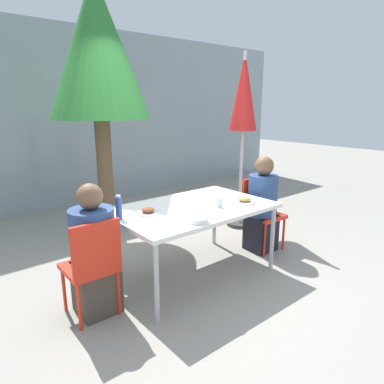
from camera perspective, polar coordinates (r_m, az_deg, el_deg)
ground_plane at (r=3.71m, az=-0.00°, el=-13.43°), size 24.00×24.00×0.00m
building_facade at (r=6.26m, az=-20.42°, el=11.37°), size 10.00×0.20×3.00m
dining_table at (r=3.45m, az=-0.00°, el=-3.20°), size 1.60×1.02×0.74m
chair_left at (r=2.92m, az=-16.24°, el=-11.07°), size 0.40×0.40×0.86m
person_left at (r=3.00m, az=-16.00°, el=-9.95°), size 0.37×0.37×1.13m
chair_right at (r=4.28m, az=11.22°, el=-2.60°), size 0.42×0.42×0.86m
person_right at (r=4.18m, az=11.60°, el=-2.44°), size 0.34×0.34×1.15m
closed_umbrella at (r=4.84m, az=8.60°, el=15.11°), size 0.38×0.38×2.42m
plate_0 at (r=3.23m, az=-7.35°, el=-3.23°), size 0.22×0.22×0.06m
plate_1 at (r=3.60m, az=8.74°, el=-1.36°), size 0.24×0.24×0.07m
bottle at (r=3.10m, az=-12.11°, el=-2.58°), size 0.06×0.06×0.22m
drinking_cup at (r=3.40m, az=4.49°, el=-1.79°), size 0.07×0.07×0.09m
salad_bowl at (r=2.97m, az=1.06°, el=-4.65°), size 0.18×0.18×0.05m
tree_behind_left at (r=4.61m, az=-15.50°, el=21.74°), size 1.25×1.25×3.24m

